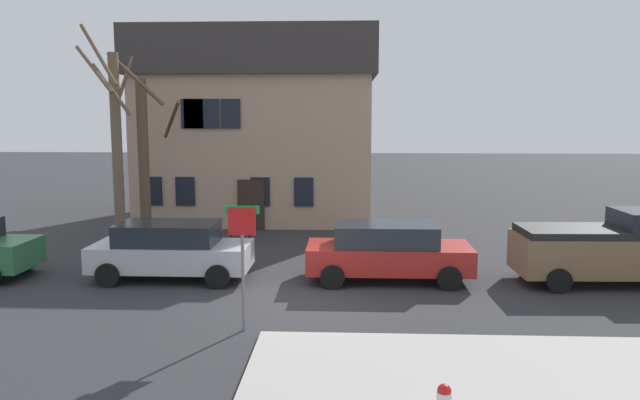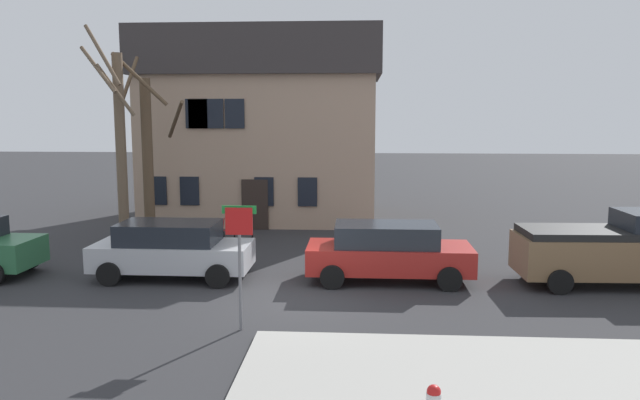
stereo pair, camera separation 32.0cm
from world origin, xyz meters
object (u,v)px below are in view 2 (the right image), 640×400
building_main (265,124)px  car_silver_wagon (172,249)px  car_red_wagon (388,251)px  bicycle_leaning (229,235)px  pickup_truck_brown (617,250)px  street_sign_pole (239,244)px  tree_bare_near (119,143)px  tree_bare_mid (147,150)px

building_main → car_silver_wagon: bearing=-95.3°
car_red_wagon → bicycle_leaning: bearing=141.0°
pickup_truck_brown → bicycle_leaning: (-12.02, 4.57, -0.65)m
car_silver_wagon → street_sign_pole: 5.23m
bicycle_leaning → tree_bare_near: bearing=-173.9°
car_silver_wagon → car_red_wagon: bearing=0.9°
tree_bare_mid → street_sign_pole: bearing=-60.9°
street_sign_pole → tree_bare_near: bearing=125.1°
tree_bare_near → car_silver_wagon: (3.11, -4.23, -2.89)m
building_main → pickup_truck_brown: bearing=-43.8°
street_sign_pole → bicycle_leaning: (-2.14, 8.88, -1.61)m
car_red_wagon → street_sign_pole: bearing=-128.6°
car_red_wagon → bicycle_leaning: size_ratio=2.71×
tree_bare_mid → street_sign_pole: (5.41, -9.71, -1.46)m
tree_bare_near → street_sign_pole: 10.51m
tree_bare_mid → pickup_truck_brown: bearing=-19.5°
building_main → tree_bare_mid: size_ratio=1.52×
car_silver_wagon → building_main: bearing=84.7°
car_silver_wagon → tree_bare_near: bearing=126.3°
tree_bare_near → tree_bare_mid: (0.56, 1.24, -0.33)m
tree_bare_near → tree_bare_mid: bearing=65.9°
pickup_truck_brown → street_sign_pole: bearing=-156.4°
tree_bare_mid → street_sign_pole: size_ratio=2.48×
street_sign_pole → bicycle_leaning: bearing=103.6°
car_silver_wagon → street_sign_pole: size_ratio=1.63×
tree_bare_near → bicycle_leaning: tree_bare_near is taller
car_red_wagon → pickup_truck_brown: 6.40m
car_silver_wagon → pickup_truck_brown: bearing=0.3°
car_red_wagon → street_sign_pole: 5.66m
tree_bare_mid → bicycle_leaning: (3.26, -0.83, -3.07)m
tree_bare_near → pickup_truck_brown: 16.60m
tree_bare_mid → car_silver_wagon: bearing=-65.0°
car_silver_wagon → car_red_wagon: size_ratio=0.97×
building_main → street_sign_pole: building_main is taller
street_sign_pole → car_silver_wagon: bearing=123.9°
tree_bare_near → tree_bare_mid: tree_bare_near is taller
pickup_truck_brown → bicycle_leaning: 12.87m
car_silver_wagon → car_red_wagon: 6.32m
car_silver_wagon → pickup_truck_brown: pickup_truck_brown is taller
tree_bare_near → car_silver_wagon: tree_bare_near is taller
building_main → bicycle_leaning: building_main is taller
building_main → tree_bare_near: 8.21m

